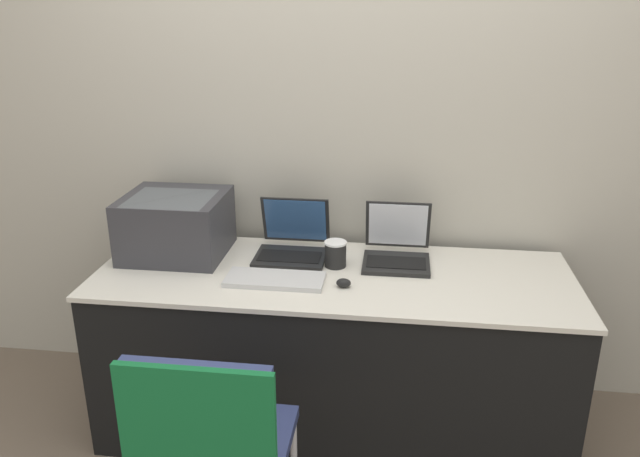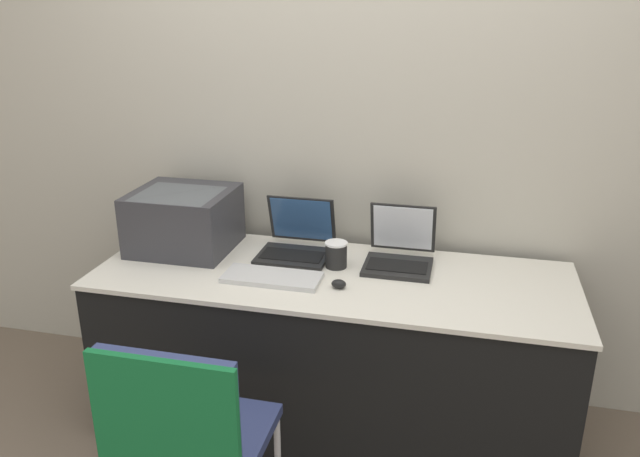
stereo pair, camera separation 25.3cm
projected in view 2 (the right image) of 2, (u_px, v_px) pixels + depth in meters
The scene contains 9 objects.
wall_back at pixel (354, 118), 2.75m from camera, with size 8.00×0.05×2.60m.
table at pixel (332, 352), 2.68m from camera, with size 1.95×0.70×0.74m.
printer at pixel (184, 218), 2.77m from camera, with size 0.43×0.39×0.27m.
laptop_left at pixel (296, 242), 2.73m from camera, with size 0.30×0.31×0.24m.
laptop_right at pixel (400, 252), 2.63m from camera, with size 0.28×0.30×0.24m.
external_keyboard at pixel (272, 277), 2.49m from camera, with size 0.39×0.17×0.02m.
coffee_cup at pixel (336, 255), 2.60m from camera, with size 0.09×0.09×0.11m.
mouse at pixel (339, 284), 2.42m from camera, with size 0.06×0.04×0.04m.
chair at pixel (184, 433), 1.91m from camera, with size 0.45×0.45×0.87m.
Camera 2 is at (0.50, -1.93, 1.80)m, focal length 35.00 mm.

